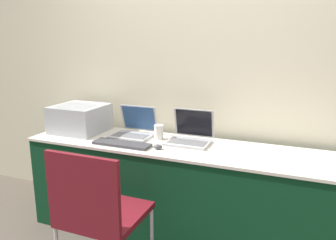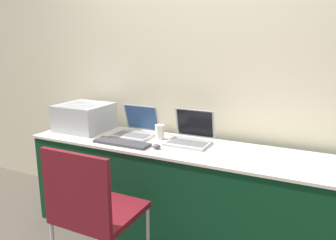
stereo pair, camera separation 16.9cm
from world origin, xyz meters
The scene contains 9 objects.
wall_back centered at (0.00, 0.67, 1.30)m, with size 8.00×0.05×2.60m.
table centered at (0.00, 0.28, 0.38)m, with size 2.49×0.58×0.76m.
printer centered at (-0.97, 0.33, 0.88)m, with size 0.41×0.40×0.23m.
laptop_left centered at (-0.48, 0.38, 0.81)m, with size 0.32×0.30×0.24m.
laptop_right centered at (0.01, 0.38, 0.81)m, with size 0.32×0.29×0.25m.
external_keyboard centered at (-0.44, 0.12, 0.77)m, with size 0.45×0.13×0.02m.
coffee_cup centered at (-0.25, 0.37, 0.81)m, with size 0.08×0.08×0.12m.
mouse centered at (-0.15, 0.14, 0.77)m, with size 0.07×0.05×0.04m.
chair centered at (-0.32, -0.40, 0.52)m, with size 0.48×0.47×0.91m.
Camera 2 is at (0.92, -1.85, 1.51)m, focal length 35.00 mm.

